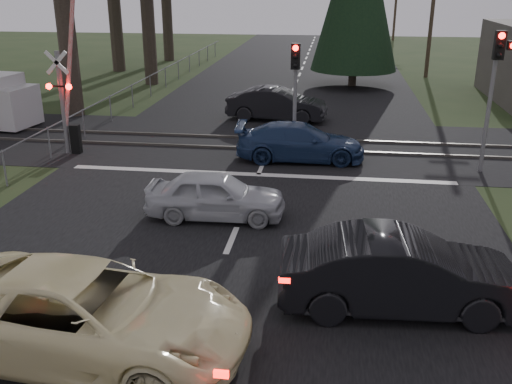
% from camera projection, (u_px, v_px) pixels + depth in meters
% --- Properties ---
extents(ground, '(120.00, 120.00, 0.00)m').
position_uv_depth(ground, '(206.00, 303.00, 11.63)').
color(ground, '#233417').
rests_on(ground, ground).
extents(road, '(14.00, 100.00, 0.01)m').
position_uv_depth(road, '(265.00, 159.00, 20.91)').
color(road, black).
rests_on(road, ground).
extents(rail_corridor, '(120.00, 8.00, 0.01)m').
position_uv_depth(rail_corridor, '(271.00, 144.00, 22.77)').
color(rail_corridor, black).
rests_on(rail_corridor, ground).
extents(stop_line, '(13.00, 0.35, 0.00)m').
position_uv_depth(stop_line, '(258.00, 175.00, 19.24)').
color(stop_line, silver).
rests_on(stop_line, ground).
extents(rail_near, '(120.00, 0.12, 0.10)m').
position_uv_depth(rail_near, '(269.00, 149.00, 22.01)').
color(rail_near, '#59544C').
rests_on(rail_near, ground).
extents(rail_far, '(120.00, 0.12, 0.10)m').
position_uv_depth(rail_far, '(273.00, 138.00, 23.49)').
color(rail_far, '#59544C').
rests_on(rail_far, ground).
extents(crossing_signal, '(1.62, 0.38, 6.96)m').
position_uv_depth(crossing_signal, '(68.00, 100.00, 20.91)').
color(crossing_signal, slate).
rests_on(crossing_signal, ground).
extents(traffic_signal_right, '(0.68, 0.48, 4.70)m').
position_uv_depth(traffic_signal_right, '(496.00, 75.00, 18.31)').
color(traffic_signal_right, slate).
rests_on(traffic_signal_right, ground).
extents(traffic_signal_center, '(0.32, 0.48, 4.10)m').
position_uv_depth(traffic_signal_center, '(295.00, 80.00, 20.43)').
color(traffic_signal_center, slate).
rests_on(traffic_signal_center, ground).
extents(utility_pole_mid, '(1.80, 0.26, 9.00)m').
position_uv_depth(utility_pole_mid, '(433.00, 4.00, 36.75)').
color(utility_pole_mid, '#4C3D2D').
rests_on(utility_pole_mid, ground).
extents(fence_left, '(0.10, 36.00, 1.20)m').
position_uv_depth(fence_left, '(159.00, 92.00, 33.50)').
color(fence_left, slate).
rests_on(fence_left, ground).
extents(cream_coupe, '(5.93, 3.10, 1.59)m').
position_uv_depth(cream_coupe, '(87.00, 313.00, 9.82)').
color(cream_coupe, beige).
rests_on(cream_coupe, ground).
extents(dark_hatchback, '(4.88, 1.97, 1.58)m').
position_uv_depth(dark_hatchback, '(401.00, 273.00, 11.18)').
color(dark_hatchback, black).
rests_on(dark_hatchback, ground).
extents(silver_car, '(3.86, 1.66, 1.30)m').
position_uv_depth(silver_car, '(216.00, 195.00, 15.59)').
color(silver_car, '#B0B3B9').
rests_on(silver_car, ground).
extents(blue_sedan, '(4.72, 2.13, 1.34)m').
position_uv_depth(blue_sedan, '(300.00, 142.00, 20.62)').
color(blue_sedan, navy).
rests_on(blue_sedan, ground).
extents(dark_car_far, '(4.70, 2.01, 1.51)m').
position_uv_depth(dark_car_far, '(277.00, 104.00, 26.45)').
color(dark_car_far, black).
rests_on(dark_car_far, ground).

